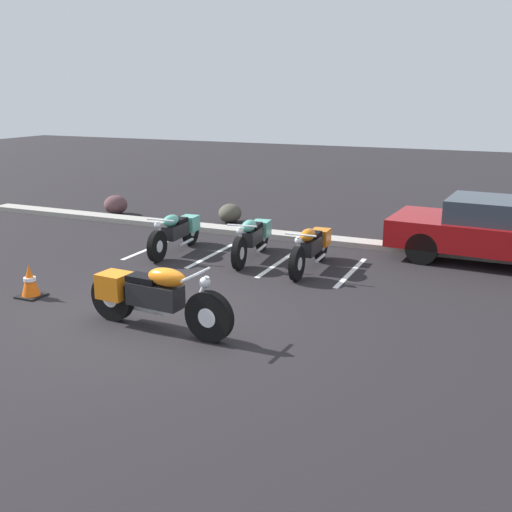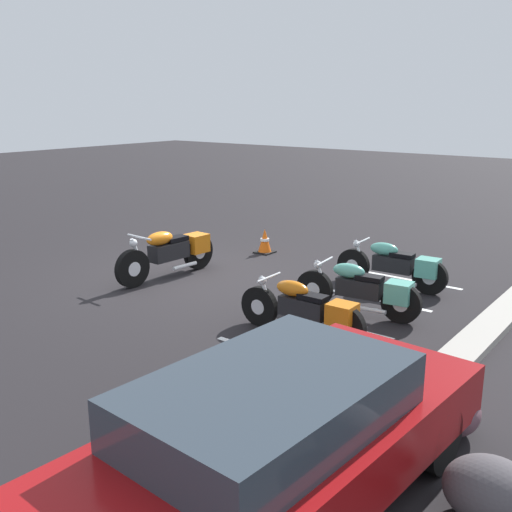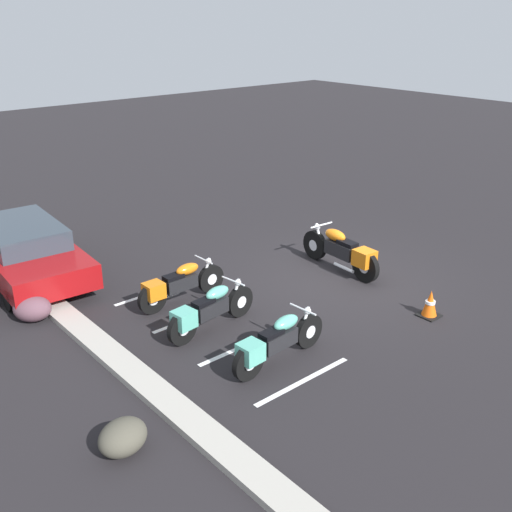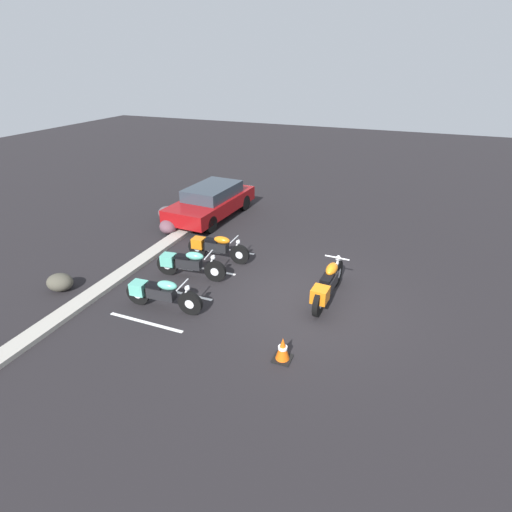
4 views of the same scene
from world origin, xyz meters
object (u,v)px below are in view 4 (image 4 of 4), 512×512
landscape_rock_1 (168,227)px  parked_bike_0 (159,293)px  motorcycle_orange_featured (328,284)px  traffic_cone (283,349)px  landscape_rock_2 (168,213)px  landscape_rock_0 (60,282)px  car_red (212,201)px  parked_bike_2 (215,247)px  parked_bike_1 (187,263)px

landscape_rock_1 → parked_bike_0: bearing=-149.3°
motorcycle_orange_featured → traffic_cone: size_ratio=4.31×
landscape_rock_2 → traffic_cone: traffic_cone is taller
landscape_rock_0 → landscape_rock_2: (5.77, 0.24, 0.03)m
motorcycle_orange_featured → car_red: bearing=55.9°
parked_bike_2 → landscape_rock_2: size_ratio=2.68×
parked_bike_0 → car_red: size_ratio=0.49×
landscape_rock_1 → landscape_rock_2: 1.41m
landscape_rock_0 → parked_bike_1: bearing=-55.9°
car_red → parked_bike_1: bearing=23.1°
parked_bike_0 → landscape_rock_2: size_ratio=2.71×
parked_bike_0 → landscape_rock_0: size_ratio=2.96×
parked_bike_0 → parked_bike_2: size_ratio=1.01×
landscape_rock_1 → traffic_cone: (-5.02, -6.12, 0.00)m
parked_bike_2 → car_red: bearing=118.0°
parked_bike_1 → landscape_rock_1: 3.54m
parked_bike_2 → traffic_cone: parked_bike_2 is taller
car_red → landscape_rock_0: bearing=-6.9°
parked_bike_1 → traffic_cone: size_ratio=3.81×
motorcycle_orange_featured → car_red: size_ratio=0.55×
motorcycle_orange_featured → landscape_rock_2: size_ratio=3.07×
motorcycle_orange_featured → parked_bike_2: 4.03m
parked_bike_2 → parked_bike_0: bearing=-91.7°
parked_bike_1 → car_red: 5.01m
parked_bike_1 → landscape_rock_1: size_ratio=2.82×
parked_bike_0 → traffic_cone: parked_bike_0 is taller
motorcycle_orange_featured → parked_bike_2: (1.10, 3.87, -0.06)m
landscape_rock_2 → motorcycle_orange_featured: bearing=-116.1°
landscape_rock_2 → parked_bike_2: bearing=-126.0°
car_red → landscape_rock_1: (-2.10, 0.73, -0.42)m
parked_bike_0 → car_red: 6.68m
motorcycle_orange_featured → traffic_cone: bearing=176.2°
landscape_rock_0 → traffic_cone: traffic_cone is taller
parked_bike_1 → landscape_rock_0: (-1.97, 2.91, -0.20)m
landscape_rock_2 → traffic_cone: size_ratio=1.41×
parked_bike_0 → traffic_cone: (-0.70, -3.55, -0.19)m
landscape_rock_1 → car_red: bearing=-19.1°
landscape_rock_0 → traffic_cone: bearing=-93.7°
car_red → motorcycle_orange_featured: bearing=55.9°
parked_bike_2 → car_red: (3.38, 1.87, 0.24)m
parked_bike_2 → landscape_rock_0: (-3.32, 3.14, -0.20)m
motorcycle_orange_featured → parked_bike_1: (-0.25, 4.09, -0.06)m
traffic_cone → landscape_rock_1: bearing=50.6°
parked_bike_1 → landscape_rock_2: parked_bike_1 is taller
motorcycle_orange_featured → landscape_rock_1: motorcycle_orange_featured is taller
motorcycle_orange_featured → parked_bike_1: 4.10m
parked_bike_1 → landscape_rock_0: size_ratio=2.95×
car_red → landscape_rock_0: car_red is taller
landscape_rock_1 → traffic_cone: 7.91m
motorcycle_orange_featured → parked_bike_1: bearing=97.3°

